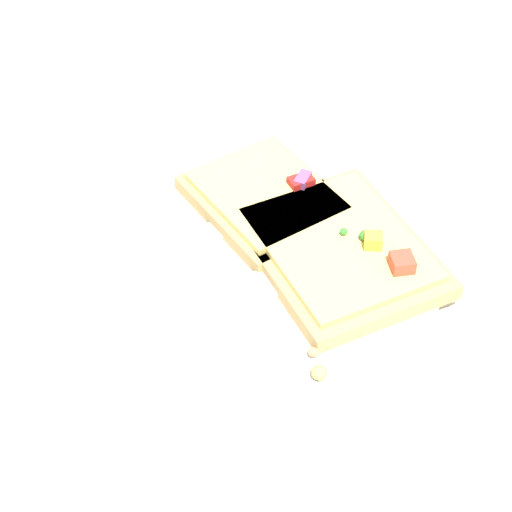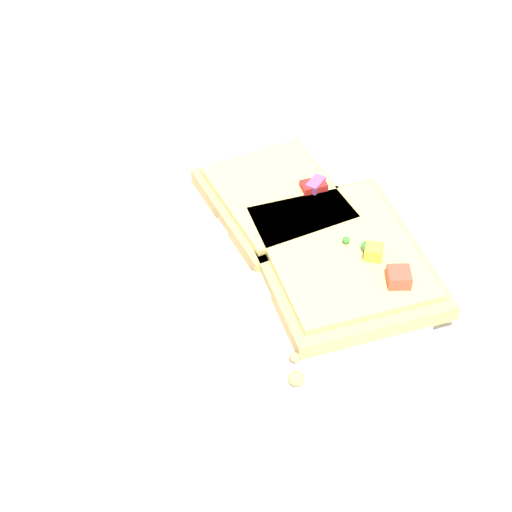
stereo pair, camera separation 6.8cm
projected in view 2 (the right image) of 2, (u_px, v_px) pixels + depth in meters
The scene contains 7 objects.
ground_plane at pixel (256, 275), 0.70m from camera, with size 4.00×4.00×0.00m, color beige.
plate at pixel (256, 270), 0.70m from camera, with size 0.30×0.30×0.01m.
fork at pixel (223, 286), 0.67m from camera, with size 0.20×0.05×0.01m.
knife at pixel (188, 229), 0.72m from camera, with size 0.22×0.07×0.01m.
pizza_slice_main at pixel (341, 259), 0.68m from camera, with size 0.18×0.20×0.03m.
pizza_slice_corner at pixel (278, 200), 0.73m from camera, with size 0.16×0.17×0.03m.
crumb_scatter at pixel (302, 364), 0.61m from camera, with size 0.02×0.04×0.01m.
Camera 2 is at (-0.06, 0.48, 0.50)m, focal length 60.00 mm.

